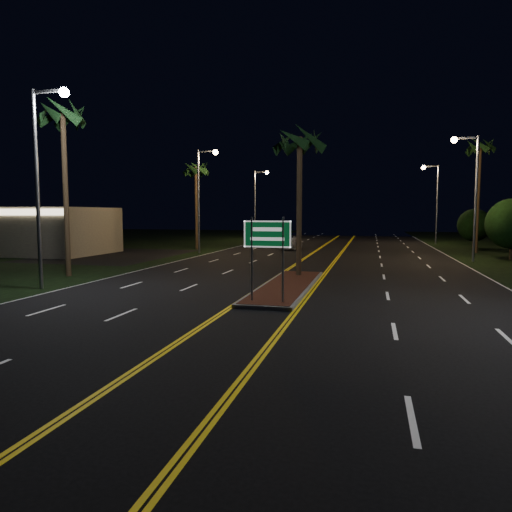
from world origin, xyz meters
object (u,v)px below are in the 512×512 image
(palm_median, at_px, (300,141))
(shrub_far, at_px, (474,225))
(median_island, at_px, (287,286))
(streetlight_right_mid, at_px, (471,183))
(highway_sign, at_px, (267,242))
(shrub_mid, at_px, (512,224))
(streetlight_left_far, at_px, (258,197))
(car_near, at_px, (291,242))
(streetlight_left_mid, at_px, (203,189))
(commercial_building, at_px, (22,231))
(car_far, at_px, (260,239))
(palm_right_far, at_px, (480,148))
(streetlight_left_near, at_px, (43,165))
(palm_left_far, at_px, (196,169))
(palm_left_near, at_px, (63,117))

(palm_median, relative_size, shrub_far, 2.10)
(median_island, height_order, streetlight_right_mid, streetlight_right_mid)
(median_island, relative_size, highway_sign, 3.20)
(shrub_mid, bearing_deg, palm_median, -136.04)
(streetlight_left_far, height_order, car_near, streetlight_left_far)
(highway_sign, distance_m, streetlight_left_mid, 23.93)
(streetlight_right_mid, bearing_deg, palm_median, -132.70)
(median_island, xyz_separation_m, commercial_building, (-26.00, 12.99, 1.92))
(palm_median, distance_m, shrub_mid, 19.97)
(streetlight_left_far, height_order, streetlight_right_mid, same)
(palm_median, distance_m, car_far, 26.11)
(commercial_building, bearing_deg, palm_right_far, 14.47)
(streetlight_right_mid, bearing_deg, streetlight_left_near, -139.70)
(median_island, bearing_deg, streetlight_right_mid, 54.72)
(palm_left_far, xyz_separation_m, palm_right_far, (25.60, 2.00, 1.40))
(commercial_building, height_order, car_near, commercial_building)
(commercial_building, height_order, streetlight_left_near, streetlight_left_near)
(streetlight_left_mid, distance_m, car_near, 10.40)
(shrub_mid, bearing_deg, median_island, -129.47)
(streetlight_left_near, xyz_separation_m, streetlight_right_mid, (21.23, 18.00, 0.00))
(median_island, distance_m, shrub_mid, 22.18)
(palm_median, bearing_deg, highway_sign, -90.00)
(streetlight_left_mid, distance_m, palm_median, 17.25)
(palm_left_near, distance_m, palm_right_far, 33.53)
(car_far, bearing_deg, palm_median, -74.41)
(palm_left_near, xyz_separation_m, palm_left_far, (-0.30, 20.00, -0.93))
(median_island, relative_size, palm_left_far, 1.16)
(streetlight_left_mid, bearing_deg, highway_sign, -63.41)
(palm_left_near, xyz_separation_m, shrub_mid, (26.50, 16.00, -5.95))
(palm_left_far, height_order, car_near, palm_left_far)
(streetlight_left_mid, height_order, car_near, streetlight_left_mid)
(palm_left_far, distance_m, car_near, 11.61)
(streetlight_left_near, distance_m, streetlight_left_far, 40.00)
(palm_median, bearing_deg, median_island, -90.00)
(palm_left_near, relative_size, palm_right_far, 0.95)
(palm_right_far, relative_size, car_far, 2.37)
(commercial_building, distance_m, streetlight_left_mid, 16.31)
(streetlight_left_far, bearing_deg, streetlight_left_near, -90.00)
(palm_left_far, bearing_deg, highway_sign, -63.08)
(streetlight_left_mid, bearing_deg, palm_left_near, -96.73)
(palm_median, height_order, palm_left_far, palm_left_far)
(shrub_mid, relative_size, shrub_far, 1.17)
(commercial_building, xyz_separation_m, streetlight_left_near, (15.39, -15.99, 3.65))
(streetlight_right_mid, relative_size, palm_left_far, 1.02)
(palm_median, height_order, shrub_mid, palm_median)
(streetlight_right_mid, height_order, palm_left_far, streetlight_right_mid)
(streetlight_left_near, relative_size, palm_median, 1.08)
(streetlight_left_near, relative_size, shrub_far, 2.27)
(streetlight_left_far, height_order, palm_median, streetlight_left_far)
(shrub_far, bearing_deg, shrub_mid, -89.05)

